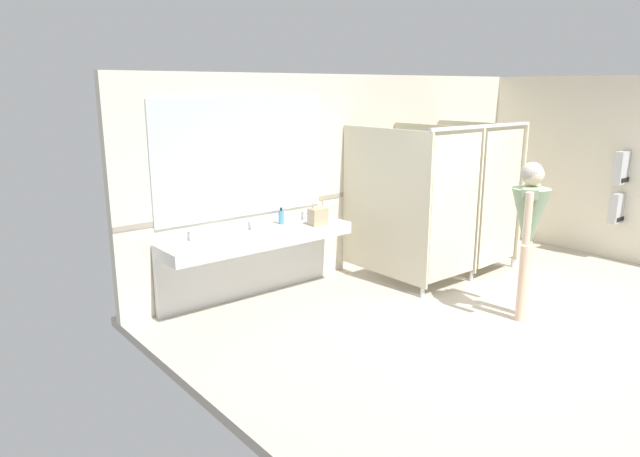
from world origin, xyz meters
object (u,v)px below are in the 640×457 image
(paper_towel_dispenser_upper, at_px, (623,167))
(soap_dispenser, at_px, (281,217))
(person_standing, at_px, (529,221))
(paper_towel_dispenser_lower, at_px, (618,208))
(handbag, at_px, (318,216))

(paper_towel_dispenser_upper, relative_size, soap_dispenser, 2.24)
(person_standing, bearing_deg, paper_towel_dispenser_lower, 7.02)
(paper_towel_dispenser_upper, height_order, handbag, paper_towel_dispenser_upper)
(person_standing, xyz_separation_m, soap_dispenser, (-1.50, 2.41, -0.17))
(paper_towel_dispenser_upper, xyz_separation_m, soap_dispenser, (-4.49, 2.04, -0.44))
(person_standing, height_order, handbag, person_standing)
(person_standing, relative_size, handbag, 5.14)
(person_standing, bearing_deg, handbag, 119.55)
(paper_towel_dispenser_upper, height_order, person_standing, person_standing)
(handbag, bearing_deg, paper_towel_dispenser_lower, -22.40)
(person_standing, height_order, soap_dispenser, person_standing)
(paper_towel_dispenser_lower, distance_m, person_standing, 3.03)
(soap_dispenser, bearing_deg, handbag, -45.35)
(paper_towel_dispenser_lower, xyz_separation_m, soap_dispenser, (-4.49, 2.04, 0.15))
(person_standing, bearing_deg, paper_towel_dispenser_upper, 7.03)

